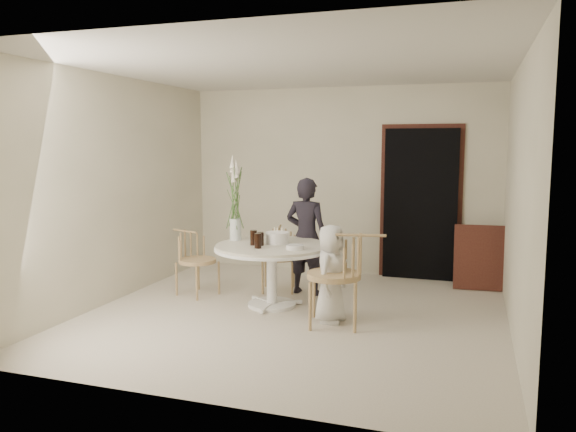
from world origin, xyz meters
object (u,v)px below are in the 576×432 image
(flower_vase, at_px, (235,200))
(girl, at_px, (306,236))
(chair_right, at_px, (347,266))
(chair_left, at_px, (191,253))
(birthday_cake, at_px, (277,238))
(table, at_px, (272,254))
(chair_far, at_px, (279,249))
(boy, at_px, (331,274))

(flower_vase, bearing_deg, girl, 33.71)
(chair_right, bearing_deg, chair_left, -117.10)
(flower_vase, bearing_deg, birthday_cake, -6.03)
(chair_left, distance_m, girl, 1.47)
(chair_right, xyz_separation_m, birthday_cake, (-0.95, 0.53, 0.16))
(table, distance_m, girl, 0.71)
(chair_far, height_order, boy, boy)
(chair_left, xyz_separation_m, girl, (1.38, 0.45, 0.21))
(chair_right, xyz_separation_m, boy, (-0.19, 0.07, -0.11))
(girl, xyz_separation_m, birthday_cake, (-0.19, -0.56, 0.06))
(chair_far, distance_m, birthday_cake, 0.78)
(chair_right, relative_size, boy, 0.94)
(chair_left, height_order, birthday_cake, birthday_cake)
(boy, xyz_separation_m, birthday_cake, (-0.76, 0.45, 0.27))
(table, xyz_separation_m, chair_left, (-1.16, 0.21, -0.09))
(chair_right, height_order, flower_vase, flower_vase)
(table, height_order, birthday_cake, birthday_cake)
(girl, height_order, flower_vase, flower_vase)
(chair_right, height_order, chair_left, chair_right)
(girl, bearing_deg, chair_right, 129.16)
(girl, xyz_separation_m, flower_vase, (-0.75, -0.50, 0.48))
(boy, relative_size, flower_vase, 1.01)
(chair_far, relative_size, flower_vase, 0.78)
(chair_left, height_order, flower_vase, flower_vase)
(birthday_cake, relative_size, flower_vase, 0.27)
(chair_far, distance_m, flower_vase, 1.00)
(girl, bearing_deg, flower_vase, 37.89)
(chair_left, height_order, girl, girl)
(table, bearing_deg, girl, 71.35)
(chair_far, bearing_deg, chair_right, -61.12)
(chair_left, xyz_separation_m, boy, (1.95, -0.56, -0.00))
(chair_right, distance_m, boy, 0.23)
(birthday_cake, bearing_deg, chair_left, 174.99)
(table, height_order, chair_right, chair_right)
(chair_far, distance_m, boy, 1.51)
(birthday_cake, bearing_deg, table, -107.04)
(chair_right, distance_m, birthday_cake, 1.10)
(boy, bearing_deg, chair_left, 80.51)
(table, xyz_separation_m, birthday_cake, (0.03, 0.10, 0.18))
(chair_right, distance_m, flower_vase, 1.72)
(chair_left, bearing_deg, chair_far, -38.70)
(boy, bearing_deg, girl, 35.71)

